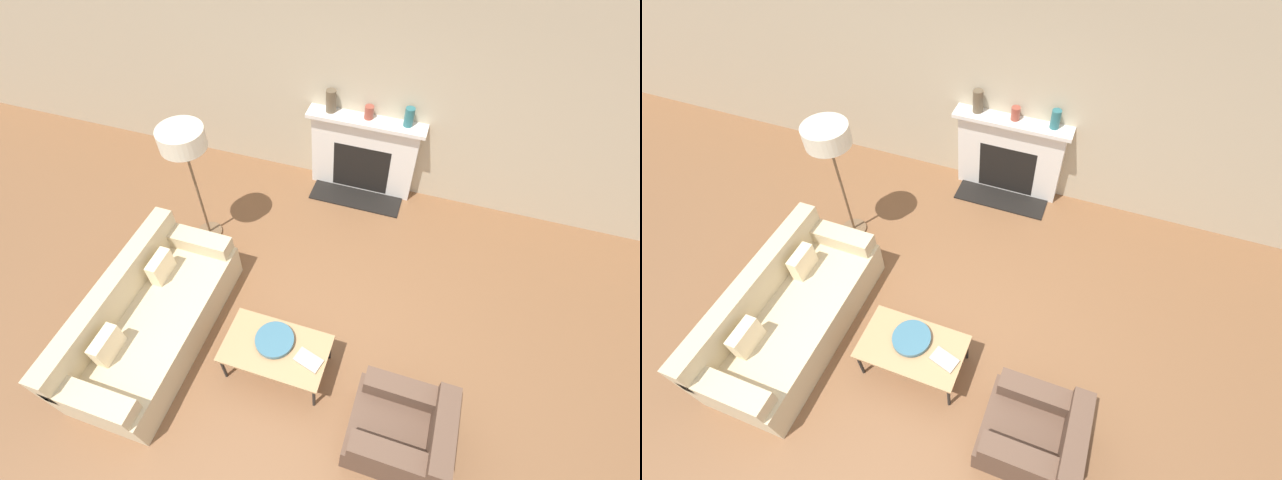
{
  "view_description": "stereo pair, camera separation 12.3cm",
  "coord_description": "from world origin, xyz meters",
  "views": [
    {
      "loc": [
        0.69,
        -1.59,
        4.3
      ],
      "look_at": [
        -0.27,
        1.41,
        0.45
      ],
      "focal_mm": 24.0,
      "sensor_mm": 36.0,
      "label": 1
    },
    {
      "loc": [
        0.81,
        -1.55,
        4.3
      ],
      "look_at": [
        -0.27,
        1.41,
        0.45
      ],
      "focal_mm": 24.0,
      "sensor_mm": 36.0,
      "label": 2
    }
  ],
  "objects": [
    {
      "name": "mantel_vase_center_left",
      "position": [
        -0.12,
        2.91,
        1.23
      ],
      "size": [
        0.11,
        0.11,
        0.17
      ],
      "color": "brown",
      "rests_on": "fireplace"
    },
    {
      "name": "coffee_table",
      "position": [
        -0.27,
        -0.0,
        0.41
      ],
      "size": [
        1.03,
        0.6,
        0.44
      ],
      "color": "tan",
      "rests_on": "ground_plane"
    },
    {
      "name": "bowl",
      "position": [
        -0.3,
        0.06,
        0.48
      ],
      "size": [
        0.38,
        0.38,
        0.06
      ],
      "color": "#38667A",
      "rests_on": "coffee_table"
    },
    {
      "name": "floor_lamp",
      "position": [
        -1.8,
        1.44,
        1.43
      ],
      "size": [
        0.51,
        0.51,
        1.63
      ],
      "color": "brown",
      "rests_on": "ground_plane"
    },
    {
      "name": "book",
      "position": [
        0.08,
        -0.03,
        0.45
      ],
      "size": [
        0.29,
        0.22,
        0.02
      ],
      "rotation": [
        0.0,
        0.0,
        -0.28
      ],
      "color": "#B2A893",
      "rests_on": "coffee_table"
    },
    {
      "name": "mantel_vase_left",
      "position": [
        -0.61,
        2.91,
        1.29
      ],
      "size": [
        0.13,
        0.13,
        0.29
      ],
      "color": "brown",
      "rests_on": "fireplace"
    },
    {
      "name": "ground_plane",
      "position": [
        0.0,
        0.0,
        0.0
      ],
      "size": [
        18.0,
        18.0,
        0.0
      ],
      "primitive_type": "plane",
      "color": "brown"
    },
    {
      "name": "wall_back",
      "position": [
        0.0,
        3.04,
        1.45
      ],
      "size": [
        18.0,
        0.06,
        2.9
      ],
      "color": "#BCAD8E",
      "rests_on": "ground_plane"
    },
    {
      "name": "armchair_near",
      "position": [
        1.05,
        -0.35,
        0.3
      ],
      "size": [
        0.85,
        0.74,
        0.73
      ],
      "rotation": [
        0.0,
        0.0,
        -1.57
      ],
      "color": "brown",
      "rests_on": "ground_plane"
    },
    {
      "name": "mantel_vase_center_right",
      "position": [
        0.37,
        2.91,
        1.27
      ],
      "size": [
        0.12,
        0.12,
        0.24
      ],
      "color": "#28666B",
      "rests_on": "fireplace"
    },
    {
      "name": "fireplace",
      "position": [
        -0.14,
        2.9,
        0.56
      ],
      "size": [
        1.52,
        0.59,
        1.15
      ],
      "color": "silver",
      "rests_on": "ground_plane"
    },
    {
      "name": "couch",
      "position": [
        -1.66,
        -0.04,
        0.31
      ],
      "size": [
        0.94,
        2.11,
        0.83
      ],
      "rotation": [
        0.0,
        0.0,
        1.57
      ],
      "color": "#CCB78E",
      "rests_on": "ground_plane"
    }
  ]
}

